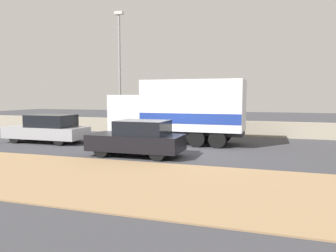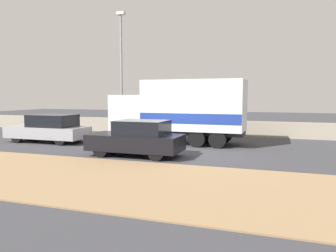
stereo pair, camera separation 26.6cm
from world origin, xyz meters
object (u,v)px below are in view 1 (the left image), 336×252
Objects in this scene: box_truck at (181,110)px; street_lamp at (120,65)px; car_sedan_second at (48,129)px; car_hatchback at (138,138)px.

street_lamp is at bearing -30.54° from box_truck.
street_lamp is at bearing -111.23° from car_sedan_second.
car_hatchback is 0.88× the size of car_sedan_second.
street_lamp reaches higher than car_sedan_second.
car_sedan_second is at bearing -111.23° from street_lamp.
street_lamp is 6.62m from car_sedan_second.
box_truck reaches higher than car_sedan_second.
box_truck is (5.13, -3.03, -2.81)m from street_lamp.
car_hatchback is at bearing -58.71° from street_lamp.
street_lamp is 9.31m from car_hatchback.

